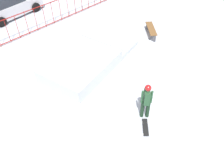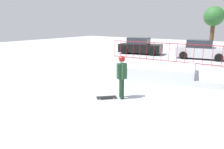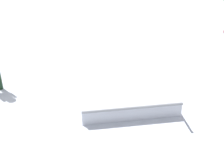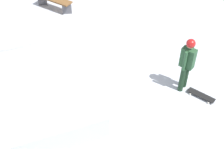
{
  "view_description": "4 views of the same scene",
  "coord_description": "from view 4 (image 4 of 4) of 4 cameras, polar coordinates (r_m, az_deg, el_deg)",
  "views": [
    {
      "loc": [
        -5.28,
        -6.15,
        7.52
      ],
      "look_at": [
        -0.0,
        -0.7,
        0.9
      ],
      "focal_mm": 37.23,
      "sensor_mm": 36.0,
      "label": 1
    },
    {
      "loc": [
        4.2,
        -9.56,
        2.94
      ],
      "look_at": [
        -0.4,
        -3.02,
        1.0
      ],
      "focal_mm": 33.91,
      "sensor_mm": 36.0,
      "label": 2
    },
    {
      "loc": [
        7.69,
        1.72,
        4.85
      ],
      "look_at": [
        -0.41,
        1.0,
        0.6
      ],
      "focal_mm": 46.69,
      "sensor_mm": 36.0,
      "label": 3
    },
    {
      "loc": [
        -6.35,
        0.11,
        6.31
      ],
      "look_at": [
        -0.31,
        -0.64,
        0.9
      ],
      "focal_mm": 49.33,
      "sensor_mm": 36.0,
      "label": 4
    }
  ],
  "objects": [
    {
      "name": "skater",
      "position": [
        8.65,
        13.77,
        2.41
      ],
      "size": [
        0.42,
        0.42,
        1.73
      ],
      "rotation": [
        0.0,
        0.0,
        0.78
      ],
      "color": "black",
      "rests_on": "ground"
    },
    {
      "name": "skateboard",
      "position": [
        9.1,
        16.2,
        -3.7
      ],
      "size": [
        0.71,
        0.71,
        0.09
      ],
      "rotation": [
        0.0,
        0.0,
        0.78
      ],
      "color": "black",
      "rests_on": "ground"
    },
    {
      "name": "skate_ramp",
      "position": [
        9.02,
        -13.38,
        -1.43
      ],
      "size": [
        5.86,
        3.81,
        0.74
      ],
      "rotation": [
        0.0,
        0.0,
        0.24
      ],
      "color": "silver",
      "rests_on": "ground"
    },
    {
      "name": "ground_plane",
      "position": [
        8.95,
        -4.29,
        -3.35
      ],
      "size": [
        60.0,
        60.0,
        0.0
      ],
      "primitive_type": "plane",
      "color": "#B2B7C1"
    },
    {
      "name": "park_bench",
      "position": [
        12.82,
        -10.72,
        13.24
      ],
      "size": [
        1.33,
        1.48,
        0.48
      ],
      "rotation": [
        0.0,
        0.0,
        4.02
      ],
      "color": "brown",
      "rests_on": "ground"
    }
  ]
}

